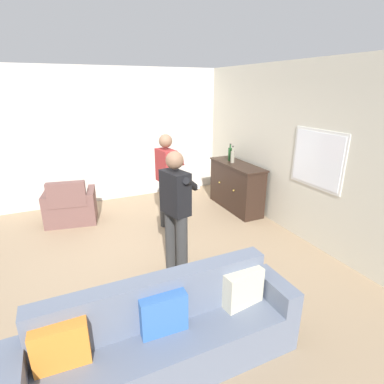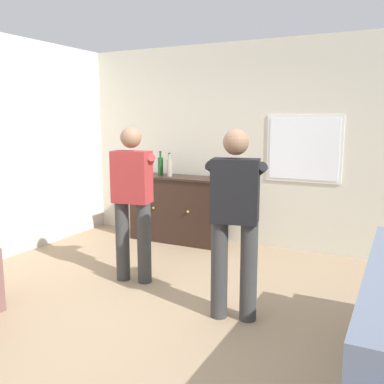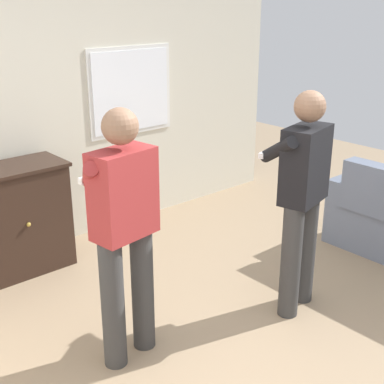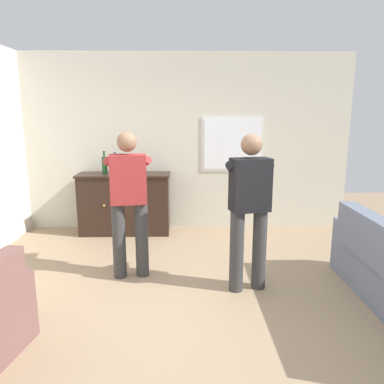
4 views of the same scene
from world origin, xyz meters
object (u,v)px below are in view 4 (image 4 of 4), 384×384
object	(u,v)px
sideboard_cabinet	(125,204)
bottle_wine_green	(115,166)
person_standing_left	(129,198)
bottle_liquor_amber	(105,165)
person_standing_right	(249,205)

from	to	relation	value
sideboard_cabinet	bottle_wine_green	size ratio (longest dim) A/B	4.23
sideboard_cabinet	person_standing_left	size ratio (longest dim) A/B	0.85
bottle_wine_green	person_standing_left	xyz separation A→B (m)	(0.43, -1.55, -0.14)
sideboard_cabinet	bottle_wine_green	world-z (taller)	bottle_wine_green
bottle_wine_green	bottle_liquor_amber	bearing A→B (deg)	165.35
sideboard_cabinet	bottle_liquor_amber	bearing A→B (deg)	179.70
person_standing_right	person_standing_left	bearing A→B (deg)	164.76
person_standing_right	sideboard_cabinet	bearing A→B (deg)	129.61
bottle_wine_green	person_standing_right	distance (m)	2.58
sideboard_cabinet	bottle_wine_green	distance (m)	0.62
person_standing_left	person_standing_right	bearing A→B (deg)	-15.24
bottle_wine_green	bottle_liquor_amber	world-z (taller)	bottle_liquor_amber
bottle_liquor_amber	person_standing_right	size ratio (longest dim) A/B	0.21
sideboard_cabinet	bottle_liquor_amber	distance (m)	0.68
bottle_wine_green	person_standing_right	bearing A→B (deg)	-47.80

